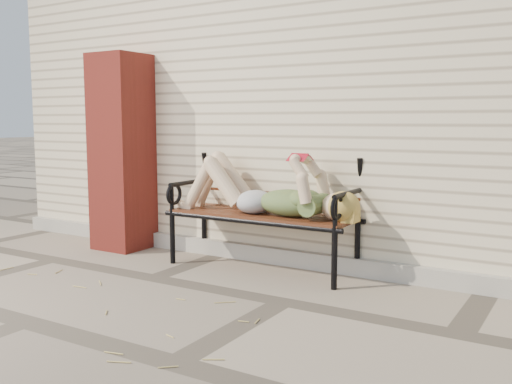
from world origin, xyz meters
The scene contains 6 objects.
ground centered at (0.00, 0.00, 0.00)m, with size 80.00×80.00×0.00m, color gray.
house_wall centered at (0.00, 3.00, 1.50)m, with size 8.00×4.00×3.00m, color beige.
foundation_strip centered at (0.00, 0.97, 0.07)m, with size 8.00×0.10×0.15m, color #AAA699.
brick_pillar centered at (-2.30, 0.75, 1.00)m, with size 0.50×0.50×2.00m, color #A52F25.
garden_bench centered at (-0.62, 0.85, 0.67)m, with size 1.85×0.74×1.20m.
reading_woman centered at (-0.60, 0.70, 0.71)m, with size 1.74×0.40×0.55m.
Camera 1 is at (1.93, -3.58, 1.32)m, focal length 40.00 mm.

